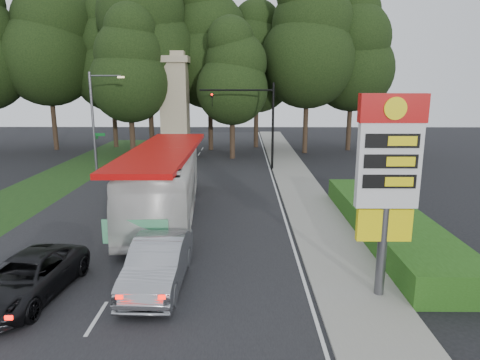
{
  "coord_description": "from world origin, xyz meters",
  "views": [
    {
      "loc": [
        4.55,
        -11.46,
        7.16
      ],
      "look_at": [
        4.38,
        10.36,
        2.2
      ],
      "focal_mm": 32.0,
      "sensor_mm": 36.0,
      "label": 1
    }
  ],
  "objects_px": {
    "suv_charcoal": "(26,278)",
    "gas_station_pylon": "(388,170)",
    "transit_bus": "(164,182)",
    "sedan_silver": "(158,263)",
    "traffic_signal_mast": "(257,114)",
    "streetlight_signs": "(96,119)",
    "monument": "(175,105)"
  },
  "relations": [
    {
      "from": "streetlight_signs",
      "to": "monument",
      "type": "height_order",
      "value": "monument"
    },
    {
      "from": "gas_station_pylon",
      "to": "streetlight_signs",
      "type": "bearing_deg",
      "value": 128.96
    },
    {
      "from": "gas_station_pylon",
      "to": "streetlight_signs",
      "type": "height_order",
      "value": "streetlight_signs"
    },
    {
      "from": "gas_station_pylon",
      "to": "monument",
      "type": "height_order",
      "value": "monument"
    },
    {
      "from": "transit_bus",
      "to": "sedan_silver",
      "type": "bearing_deg",
      "value": -85.85
    },
    {
      "from": "monument",
      "to": "sedan_silver",
      "type": "xyz_separation_m",
      "value": [
        3.5,
        -27.22,
        -4.25
      ]
    },
    {
      "from": "traffic_signal_mast",
      "to": "streetlight_signs",
      "type": "bearing_deg",
      "value": -171.08
    },
    {
      "from": "streetlight_signs",
      "to": "transit_bus",
      "type": "xyz_separation_m",
      "value": [
        7.21,
        -10.69,
        -2.58
      ]
    },
    {
      "from": "gas_station_pylon",
      "to": "streetlight_signs",
      "type": "distance_m",
      "value": 25.74
    },
    {
      "from": "sedan_silver",
      "to": "traffic_signal_mast",
      "type": "bearing_deg",
      "value": 79.81
    },
    {
      "from": "gas_station_pylon",
      "to": "sedan_silver",
      "type": "relative_size",
      "value": 1.32
    },
    {
      "from": "transit_bus",
      "to": "sedan_silver",
      "type": "distance_m",
      "value": 8.69
    },
    {
      "from": "transit_bus",
      "to": "sedan_silver",
      "type": "xyz_separation_m",
      "value": [
        1.27,
        -8.53,
        -1.01
      ]
    },
    {
      "from": "traffic_signal_mast",
      "to": "suv_charcoal",
      "type": "distance_m",
      "value": 24.04
    },
    {
      "from": "gas_station_pylon",
      "to": "sedan_silver",
      "type": "xyz_separation_m",
      "value": [
        -7.7,
        0.79,
        -3.59
      ]
    },
    {
      "from": "gas_station_pylon",
      "to": "monument",
      "type": "xyz_separation_m",
      "value": [
        -11.2,
        28.01,
        0.66
      ]
    },
    {
      "from": "transit_bus",
      "to": "suv_charcoal",
      "type": "height_order",
      "value": "transit_bus"
    },
    {
      "from": "monument",
      "to": "suv_charcoal",
      "type": "height_order",
      "value": "monument"
    },
    {
      "from": "traffic_signal_mast",
      "to": "streetlight_signs",
      "type": "height_order",
      "value": "streetlight_signs"
    },
    {
      "from": "streetlight_signs",
      "to": "monument",
      "type": "bearing_deg",
      "value": 58.03
    },
    {
      "from": "traffic_signal_mast",
      "to": "transit_bus",
      "type": "xyz_separation_m",
      "value": [
        -5.46,
        -12.68,
        -2.81
      ]
    },
    {
      "from": "monument",
      "to": "transit_bus",
      "type": "distance_m",
      "value": 19.09
    },
    {
      "from": "traffic_signal_mast",
      "to": "monument",
      "type": "height_order",
      "value": "monument"
    },
    {
      "from": "traffic_signal_mast",
      "to": "monument",
      "type": "distance_m",
      "value": 9.76
    },
    {
      "from": "gas_station_pylon",
      "to": "suv_charcoal",
      "type": "bearing_deg",
      "value": -179.32
    },
    {
      "from": "suv_charcoal",
      "to": "gas_station_pylon",
      "type": "bearing_deg",
      "value": 6.75
    },
    {
      "from": "monument",
      "to": "sedan_silver",
      "type": "bearing_deg",
      "value": -82.67
    },
    {
      "from": "traffic_signal_mast",
      "to": "monument",
      "type": "xyz_separation_m",
      "value": [
        -7.68,
        6.0,
        0.43
      ]
    },
    {
      "from": "traffic_signal_mast",
      "to": "sedan_silver",
      "type": "bearing_deg",
      "value": -101.15
    },
    {
      "from": "traffic_signal_mast",
      "to": "suv_charcoal",
      "type": "height_order",
      "value": "traffic_signal_mast"
    },
    {
      "from": "gas_station_pylon",
      "to": "suv_charcoal",
      "type": "distance_m",
      "value": 12.57
    },
    {
      "from": "suv_charcoal",
      "to": "sedan_silver",
      "type": "bearing_deg",
      "value": 18.28
    }
  ]
}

